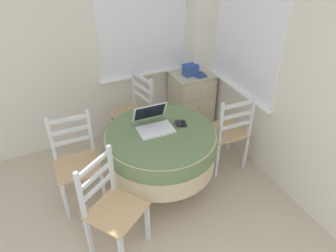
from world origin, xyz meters
TOP-DOWN VIEW (x-y plane):
  - corner_room_shell at (1.27, 2.12)m, footprint 4.39×5.18m
  - round_dining_table at (0.98, 2.12)m, footprint 1.10×1.10m
  - laptop at (0.95, 2.22)m, footprint 0.35×0.33m
  - computer_mouse at (1.18, 2.15)m, footprint 0.07×0.10m
  - cell_phone at (1.23, 2.15)m, footprint 0.08×0.12m
  - dining_chair_near_back_window at (1.00, 2.94)m, footprint 0.48×0.49m
  - dining_chair_near_right_window at (1.78, 2.14)m, footprint 0.43×0.41m
  - dining_chair_camera_near at (0.33, 1.65)m, footprint 0.57×0.56m
  - dining_chair_left_flank at (0.19, 2.34)m, footprint 0.44×0.42m
  - corner_cabinet at (1.85, 3.07)m, footprint 0.52×0.44m
  - storage_box at (1.79, 3.04)m, footprint 0.17×0.12m
  - book_on_cabinet at (1.89, 2.98)m, footprint 0.12×0.19m

SIDE VIEW (x-z plane):
  - corner_cabinet at x=1.85m, z-range 0.00..0.76m
  - dining_chair_near_back_window at x=1.00m, z-range -0.01..0.93m
  - dining_chair_near_right_window at x=1.78m, z-range -0.01..0.93m
  - dining_chair_camera_near at x=0.33m, z-range -0.01..0.93m
  - dining_chair_left_flank at x=0.19m, z-range -0.01..0.93m
  - round_dining_table at x=0.98m, z-range 0.19..0.92m
  - cell_phone at x=1.23m, z-range 0.73..0.74m
  - computer_mouse at x=1.18m, z-range 0.73..0.78m
  - book_on_cabinet at x=1.89m, z-range 0.76..0.78m
  - laptop at x=0.95m, z-range 0.66..0.88m
  - storage_box at x=1.79m, z-range 0.76..0.90m
  - corner_room_shell at x=1.27m, z-range 0.00..2.55m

